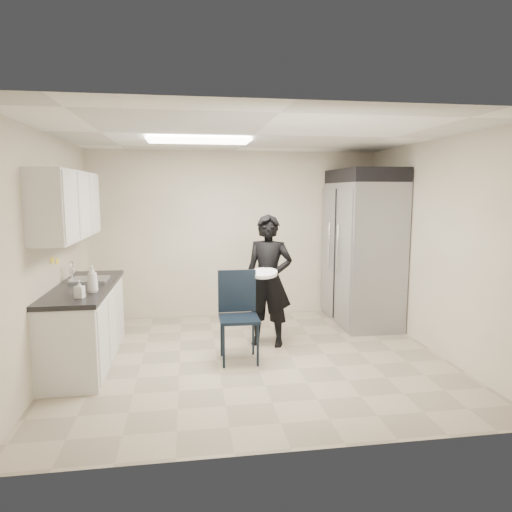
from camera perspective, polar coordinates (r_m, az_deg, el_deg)
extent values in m
plane|color=tan|center=(5.58, -0.24, -12.66)|extent=(4.50, 4.50, 0.00)
plane|color=white|center=(5.26, -0.26, 14.90)|extent=(4.50, 4.50, 0.00)
plane|color=beige|center=(7.24, -2.56, 2.71)|extent=(4.50, 0.00, 4.50)
plane|color=beige|center=(5.42, -24.52, 0.18)|extent=(0.00, 4.00, 4.00)
plane|color=beige|center=(6.01, 21.47, 1.07)|extent=(0.00, 4.00, 4.00)
cube|color=white|center=(5.60, -7.16, 14.11)|extent=(1.20, 0.60, 0.02)
cube|color=silver|center=(5.71, -20.53, -8.16)|extent=(0.60, 1.90, 0.86)
cube|color=black|center=(5.60, -20.76, -3.68)|extent=(0.64, 1.95, 0.05)
cube|color=gray|center=(5.84, -20.05, -3.33)|extent=(0.42, 0.40, 0.14)
cylinder|color=silver|center=(5.86, -22.04, -1.91)|extent=(0.02, 0.02, 0.24)
cube|color=silver|center=(5.52, -22.52, 5.91)|extent=(0.35, 1.80, 0.75)
cube|color=black|center=(6.67, -20.63, 4.50)|extent=(0.22, 0.30, 0.35)
cube|color=yellow|center=(5.52, -24.13, -0.50)|extent=(0.00, 0.12, 0.07)
cube|color=yellow|center=(5.72, -23.58, -0.60)|extent=(0.00, 0.12, 0.07)
cube|color=gray|center=(7.00, 13.17, 0.26)|extent=(0.80, 1.35, 2.10)
cube|color=black|center=(6.94, 13.47, 9.71)|extent=(0.80, 1.35, 0.20)
cube|color=black|center=(5.34, -2.15, -7.84)|extent=(0.46, 0.46, 1.02)
imported|color=black|center=(5.84, 1.56, -3.10)|extent=(0.73, 0.62, 1.69)
cylinder|color=white|center=(5.58, 1.00, -2.17)|extent=(0.43, 0.43, 0.04)
imported|color=white|center=(5.14, -19.77, -2.70)|extent=(0.12, 0.12, 0.29)
imported|color=#B2B1BE|center=(4.93, -21.20, -3.87)|extent=(0.10, 0.10, 0.18)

